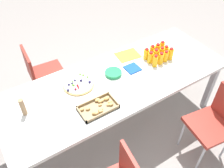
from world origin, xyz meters
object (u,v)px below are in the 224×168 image
(chair_far_left, at_px, (216,121))
(juice_bottle_9, at_px, (166,56))
(juice_bottle_4, at_px, (166,51))
(juice_bottle_8, at_px, (171,54))
(juice_bottle_1, at_px, (157,50))
(paper_folder, at_px, (128,55))
(cardboard_tube, at_px, (23,107))
(juice_bottle_6, at_px, (156,55))
(juice_bottle_11, at_px, (155,61))
(fruit_pizza, at_px, (79,84))
(juice_bottle_7, at_px, (150,58))
(juice_bottle_3, at_px, (146,54))
(juice_bottle_10, at_px, (161,58))
(plate_stack, at_px, (113,73))
(napkin_stack, at_px, (132,68))
(juice_bottle_5, at_px, (162,53))
(juice_bottle_0, at_px, (162,47))
(juice_bottle_2, at_px, (152,51))
(snack_tray, at_px, (99,107))
(party_table, at_px, (117,84))
(chair_near_right, at_px, (41,72))

(chair_far_left, bearing_deg, juice_bottle_9, 10.22)
(chair_far_left, xyz_separation_m, juice_bottle_4, (-0.04, -0.86, 0.30))
(juice_bottle_8, distance_m, juice_bottle_9, 0.07)
(juice_bottle_4, bearing_deg, juice_bottle_1, -46.88)
(paper_folder, bearing_deg, cardboard_tube, 9.63)
(juice_bottle_6, height_order, juice_bottle_11, same)
(juice_bottle_9, bearing_deg, fruit_pizza, -9.58)
(juice_bottle_6, bearing_deg, juice_bottle_4, 179.92)
(juice_bottle_1, distance_m, juice_bottle_7, 0.17)
(juice_bottle_3, distance_m, juice_bottle_10, 0.17)
(fruit_pizza, distance_m, plate_stack, 0.38)
(napkin_stack, relative_size, paper_folder, 0.58)
(juice_bottle_1, distance_m, juice_bottle_8, 0.16)
(juice_bottle_10, bearing_deg, juice_bottle_5, -135.99)
(juice_bottle_6, height_order, napkin_stack, juice_bottle_6)
(juice_bottle_0, relative_size, juice_bottle_9, 1.09)
(juice_bottle_2, bearing_deg, juice_bottle_4, 153.07)
(juice_bottle_7, bearing_deg, juice_bottle_8, 161.57)
(juice_bottle_7, bearing_deg, snack_tray, 18.40)
(plate_stack, bearing_deg, juice_bottle_10, 167.30)
(juice_bottle_9, xyz_separation_m, plate_stack, (0.61, -0.12, -0.05))
(juice_bottle_10, xyz_separation_m, fruit_pizza, (0.92, -0.17, -0.05))
(juice_bottle_2, height_order, juice_bottle_6, juice_bottle_2)
(chair_far_left, bearing_deg, juice_bottle_4, 5.46)
(cardboard_tube, bearing_deg, napkin_stack, 179.62)
(juice_bottle_11, height_order, plate_stack, juice_bottle_11)
(juice_bottle_8, bearing_deg, cardboard_tube, -3.29)
(juice_bottle_2, relative_size, juice_bottle_7, 1.08)
(napkin_stack, bearing_deg, juice_bottle_9, 167.56)
(juice_bottle_4, xyz_separation_m, juice_bottle_9, (0.07, 0.07, 0.00))
(juice_bottle_9, bearing_deg, juice_bottle_8, 179.25)
(party_table, relative_size, paper_folder, 9.32)
(juice_bottle_0, bearing_deg, juice_bottle_9, 63.45)
(plate_stack, distance_m, paper_folder, 0.37)
(juice_bottle_0, height_order, juice_bottle_8, same)
(snack_tray, xyz_separation_m, cardboard_tube, (0.59, -0.29, 0.08))
(party_table, height_order, juice_bottle_2, juice_bottle_2)
(juice_bottle_9, distance_m, plate_stack, 0.62)
(cardboard_tube, bearing_deg, juice_bottle_5, 179.19)
(juice_bottle_0, height_order, cardboard_tube, cardboard_tube)
(chair_far_left, relative_size, juice_bottle_10, 5.86)
(plate_stack, bearing_deg, chair_near_right, -51.75)
(party_table, bearing_deg, juice_bottle_2, -167.87)
(fruit_pizza, bearing_deg, cardboard_tube, 7.47)
(juice_bottle_1, bearing_deg, napkin_stack, 8.81)
(fruit_pizza, bearing_deg, chair_far_left, 136.73)
(chair_far_left, bearing_deg, juice_bottle_5, 9.83)
(juice_bottle_4, bearing_deg, juice_bottle_11, 19.91)
(chair_near_right, bearing_deg, napkin_stack, 49.77)
(juice_bottle_1, bearing_deg, party_table, 10.54)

